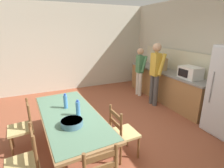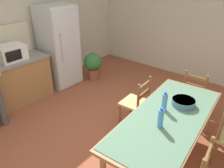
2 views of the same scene
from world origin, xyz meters
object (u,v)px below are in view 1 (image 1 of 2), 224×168
(person_at_counter, at_px, (156,71))
(bottle_off_centre, at_px, (78,108))
(chair_side_near_right, at_px, (25,163))
(chair_side_far_right, at_px, (122,133))
(microwave, at_px, (190,73))
(serving_bowl, at_px, (72,122))
(dining_table, at_px, (70,118))
(bottle_near_centre, at_px, (66,101))
(chair_side_near_left, at_px, (23,128))
(person_at_sink, at_px, (140,69))
(paper_bag, at_px, (163,64))

(person_at_counter, bearing_deg, bottle_off_centre, -153.39)
(chair_side_near_right, bearing_deg, chair_side_far_right, 88.16)
(chair_side_far_right, bearing_deg, microwave, -72.67)
(serving_bowl, relative_size, chair_side_near_right, 0.35)
(bottle_off_centre, relative_size, person_at_counter, 0.15)
(microwave, relative_size, dining_table, 0.23)
(microwave, height_order, bottle_near_centre, microwave)
(serving_bowl, bearing_deg, dining_table, 173.80)
(chair_side_far_right, xyz_separation_m, chair_side_near_left, (-0.85, -1.53, 0.00))
(microwave, height_order, dining_table, microwave)
(chair_side_near_right, distance_m, person_at_counter, 3.70)
(microwave, bearing_deg, person_at_sink, -161.79)
(bottle_off_centre, relative_size, chair_side_near_right, 0.30)
(person_at_counter, bearing_deg, paper_bag, 33.05)
(microwave, distance_m, chair_side_near_left, 3.89)
(chair_side_far_right, distance_m, person_at_counter, 2.44)
(chair_side_near_left, bearing_deg, person_at_counter, 96.67)
(serving_bowl, relative_size, chair_side_near_left, 0.35)
(serving_bowl, distance_m, chair_side_near_right, 0.76)
(person_at_counter, bearing_deg, bottle_near_centre, -161.53)
(chair_side_near_left, bearing_deg, chair_side_near_right, -1.30)
(bottle_off_centre, bearing_deg, chair_side_near_right, -62.39)
(chair_side_far_right, height_order, person_at_counter, person_at_counter)
(microwave, xyz_separation_m, chair_side_far_right, (0.85, -2.32, -0.61))
(dining_table, bearing_deg, paper_bag, 115.39)
(bottle_near_centre, xyz_separation_m, person_at_counter, (-0.86, 2.58, 0.11))
(bottle_off_centre, bearing_deg, person_at_counter, 116.61)
(chair_side_far_right, relative_size, person_at_counter, 0.52)
(microwave, bearing_deg, serving_bowl, -75.65)
(paper_bag, height_order, chair_side_far_right, paper_bag)
(chair_side_near_left, bearing_deg, bottle_near_centre, 72.47)
(microwave, xyz_separation_m, bottle_near_centre, (0.16, -3.10, -0.18))
(person_at_counter, bearing_deg, serving_bowl, -150.02)
(dining_table, bearing_deg, microwave, 97.82)
(serving_bowl, relative_size, chair_side_far_right, 0.35)
(microwave, xyz_separation_m, person_at_sink, (-1.52, -0.50, -0.19))
(microwave, relative_size, chair_side_near_right, 0.55)
(paper_bag, xyz_separation_m, person_at_sink, (-0.48, -0.49, -0.22))
(paper_bag, distance_m, chair_side_far_right, 3.05)
(chair_side_far_right, xyz_separation_m, chair_side_near_right, (0.10, -1.46, 0.00))
(paper_bag, bearing_deg, serving_bowl, -59.50)
(chair_side_far_right, distance_m, person_at_sink, 3.02)
(paper_bag, height_order, serving_bowl, paper_bag)
(microwave, distance_m, chair_side_near_right, 3.95)
(dining_table, xyz_separation_m, chair_side_far_right, (0.43, 0.76, -0.23))
(serving_bowl, bearing_deg, chair_side_far_right, 86.37)
(paper_bag, xyz_separation_m, chair_side_near_left, (1.03, -3.84, -0.64))
(paper_bag, xyz_separation_m, serving_bowl, (1.83, -3.11, -0.28))
(paper_bag, height_order, person_at_counter, person_at_counter)
(chair_side_near_right, height_order, person_at_counter, person_at_counter)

